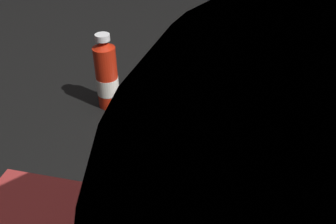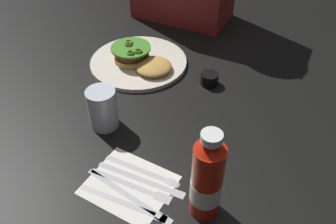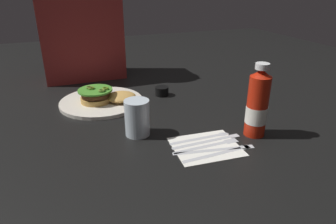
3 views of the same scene
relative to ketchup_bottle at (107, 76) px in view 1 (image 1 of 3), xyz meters
The scene contains 10 objects.
ground_plane 0.37m from the ketchup_bottle, 139.57° to the left, with size 3.00×3.00×0.00m, color black.
ketchup_bottle is the anchor object (origin of this frame).
water_glass 0.34m from the ketchup_bottle, 159.10° to the left, with size 0.07×0.07×0.10m, color silver.
condiment_cup 0.43m from the ketchup_bottle, 109.72° to the left, with size 0.05×0.05×0.03m, color black.
napkin 0.19m from the ketchup_bottle, behind, with size 0.17×0.15×0.00m, color white.
steak_knife 0.17m from the ketchup_bottle, 157.15° to the right, with size 0.20×0.02×0.00m.
butter_knife 0.17m from the ketchup_bottle, 162.79° to the right, with size 0.22×0.05×0.00m.
fork_utensil 0.17m from the ketchup_bottle, behind, with size 0.19×0.02×0.00m.
table_knife 0.16m from the ketchup_bottle, behind, with size 0.21×0.02×0.00m.
spoon_utensil 0.16m from the ketchup_bottle, 167.40° to the left, with size 0.18×0.03×0.00m.
Camera 1 is at (-0.07, 0.55, 0.56)m, focal length 38.40 mm.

